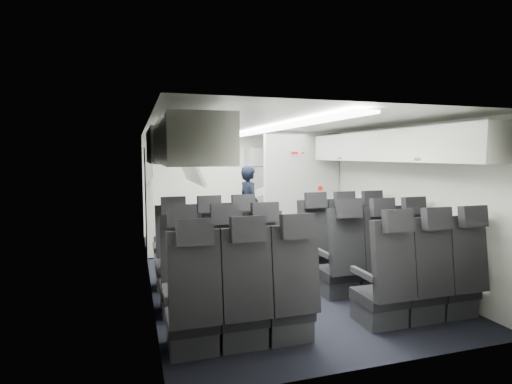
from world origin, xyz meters
TOP-DOWN VIEW (x-y plane):
  - cabin_shell at (0.00, 0.00)m, footprint 3.41×6.01m
  - seat_row_front at (-0.00, -0.53)m, footprint 3.33×0.56m
  - seat_row_mid at (-0.00, -1.43)m, footprint 3.33×0.56m
  - seat_row_rear at (-0.00, -2.33)m, footprint 3.33×0.56m
  - overhead_bin_left_rear at (-1.40, -2.00)m, footprint 0.53×1.80m
  - overhead_bin_left_front_open at (-1.44, -0.25)m, footprint 0.64×1.70m
  - overhead_bin_right_rear at (1.40, -2.00)m, footprint 0.53×1.80m
  - overhead_bin_right_front at (1.40, -0.25)m, footprint 0.53×1.70m
  - bulkhead_partition at (0.98, 0.80)m, footprint 1.40×0.15m
  - galley_unit at (0.95, 2.72)m, footprint 0.85×0.52m
  - boarding_door at (-1.64, 1.55)m, footprint 0.12×1.27m
  - flight_attendant at (0.23, 1.59)m, footprint 0.46×0.62m
  - carry_on_bag at (-1.40, -0.25)m, footprint 0.38×0.27m
  - papers at (0.42, 1.54)m, footprint 0.20×0.03m

SIDE VIEW (x-z plane):
  - seat_row_front at x=0.00m, z-range -0.21..1.02m
  - seat_row_mid at x=0.00m, z-range -0.21..1.02m
  - seat_row_rear at x=0.00m, z-range -0.21..1.02m
  - flight_attendant at x=0.23m, z-range 0.00..1.54m
  - galley_unit at x=0.95m, z-range 0.00..1.90m
  - boarding_door at x=-1.64m, z-range 0.02..1.88m
  - papers at x=0.42m, z-range 0.96..1.10m
  - bulkhead_partition at x=0.98m, z-range 0.01..2.14m
  - cabin_shell at x=0.00m, z-range 0.04..2.21m
  - overhead_bin_left_front_open at x=-1.44m, z-range 1.38..2.10m
  - carry_on_bag at x=-1.40m, z-range 1.70..1.92m
  - overhead_bin_right_front at x=1.40m, z-range 1.66..2.06m
  - overhead_bin_left_rear at x=-1.40m, z-range 1.66..2.06m
  - overhead_bin_right_rear at x=1.40m, z-range 1.66..2.06m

